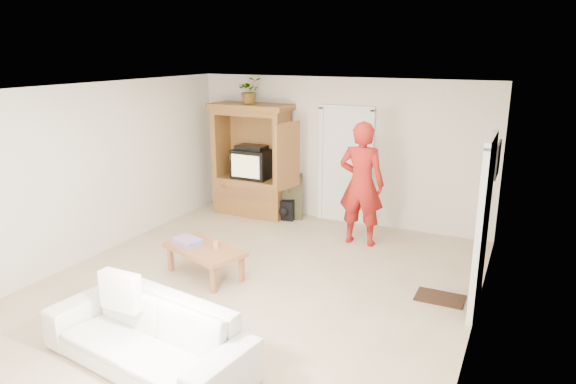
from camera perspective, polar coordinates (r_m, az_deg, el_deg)
name	(u,v)px	position (r m, az deg, el deg)	size (l,w,h in m)	color
floor	(259,283)	(7.09, -3.25, -10.03)	(6.00, 6.00, 0.00)	tan
ceiling	(256,88)	(6.41, -3.61, 11.42)	(6.00, 6.00, 0.00)	white
wall_back	(338,151)	(9.30, 5.61, 4.58)	(5.50, 5.50, 0.00)	silver
wall_front	(72,282)	(4.42, -22.91, -9.22)	(5.50, 5.50, 0.00)	silver
wall_left	(99,170)	(8.29, -20.29, 2.33)	(6.00, 6.00, 0.00)	silver
wall_right	(483,220)	(5.86, 20.82, -2.97)	(6.00, 6.00, 0.00)	silver
armoire	(253,167)	(9.73, -3.90, 2.75)	(1.82, 1.14, 2.10)	brown
door_back	(345,167)	(9.28, 6.37, 2.77)	(0.85, 0.05, 2.04)	white
doorway_right	(483,228)	(6.52, 20.88, -3.74)	(0.05, 0.90, 2.04)	black
framed_picture	(498,160)	(7.63, 22.28, 3.36)	(0.03, 0.60, 0.48)	black
doormat	(440,298)	(6.94, 16.52, -11.20)	(0.60, 0.40, 0.02)	#382316
plant	(250,91)	(9.50, -4.28, 11.17)	(0.43, 0.37, 0.48)	#4C7238
man	(361,184)	(8.23, 8.16, 0.90)	(0.73, 0.48, 2.00)	#A21B15
sofa	(147,335)	(5.46, -15.37, -15.07)	(2.25, 0.88, 0.66)	silver
coffee_table	(205,251)	(7.23, -9.25, -6.51)	(1.28, 0.96, 0.43)	#9D6636
towel	(187,241)	(7.35, -11.16, -5.41)	(0.38, 0.28, 0.08)	#FF5494
candle	(216,245)	(7.14, -8.02, -5.81)	(0.08, 0.08, 0.10)	tan
backpack_black	(286,210)	(9.49, -0.23, -2.03)	(0.31, 0.18, 0.38)	black
backpack_olive	(291,196)	(9.58, 0.32, -0.49)	(0.44, 0.32, 0.82)	#47442B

